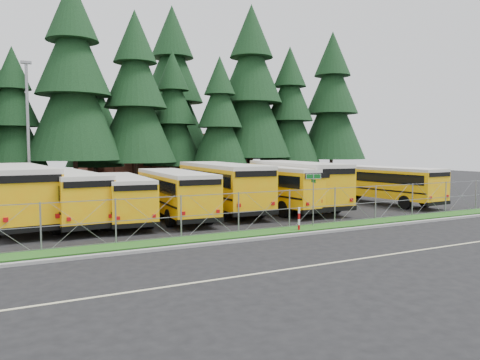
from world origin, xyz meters
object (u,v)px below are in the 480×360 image
bus_1 (67,198)px  bus_6 (293,185)px  light_standard (28,129)px  bus_5 (268,188)px  bus_0 (16,195)px  bus_4 (220,187)px  bus_2 (121,199)px  street_sign (313,189)px  bus_east (381,185)px  striped_bollard (299,219)px  bus_3 (173,194)px

bus_1 → bus_6: bus_6 is taller
light_standard → bus_5: bearing=-33.5°
bus_0 → light_standard: size_ratio=1.21×
bus_4 → bus_5: size_ratio=1.07×
bus_1 → bus_6: size_ratio=0.90×
bus_2 → street_sign: bearing=-33.0°
bus_1 → bus_5: bearing=-5.7°
light_standard → bus_2: bearing=-66.8°
bus_0 → bus_4: bearing=-5.8°
bus_east → striped_bollard: size_ratio=8.77×
bus_0 → striped_bollard: size_ratio=10.23×
bus_0 → street_sign: (13.79, -8.09, 0.42)m
bus_2 → light_standard: bearing=117.6°
light_standard → bus_3: bearing=-53.0°
bus_0 → bus_3: 8.53m
bus_2 → street_sign: 10.76m
bus_1 → bus_4: 9.58m
bus_4 → bus_east: size_ratio=1.14×
bus_2 → striped_bollard: 10.16m
bus_2 → striped_bollard: bearing=-40.3°
bus_4 → bus_5: bus_4 is taller
bus_1 → light_standard: size_ratio=1.08×
bus_3 → bus_4: size_ratio=0.89×
bus_2 → bus_6: (12.09, 0.62, 0.29)m
bus_1 → bus_5: size_ratio=0.97×
bus_3 → bus_east: 16.05m
bus_6 → light_standard: light_standard is taller
street_sign → light_standard: size_ratio=0.28×
bus_east → street_sign: size_ratio=3.74×
striped_bollard → bus_5: bearing=70.2°
bus_0 → bus_4: size_ratio=1.02×
bus_0 → bus_2: bearing=-20.8°
bus_0 → striped_bollard: 15.23m
bus_0 → bus_4: bus_0 is taller
bus_0 → bus_3: bus_0 is taller
bus_3 → striped_bollard: size_ratio=8.88×
bus_3 → bus_6: bearing=7.6°
bus_3 → street_sign: street_sign is taller
bus_3 → street_sign: 8.48m
bus_3 → striped_bollard: 8.23m
bus_6 → light_standard: 18.87m
bus_4 → bus_1: bearing=-172.4°
bus_east → light_standard: 25.68m
bus_6 → bus_east: (7.08, -1.19, -0.21)m
bus_1 → bus_6: (14.88, -0.06, 0.16)m
bus_6 → bus_east: bearing=-2.1°
bus_2 → bus_5: bearing=6.1°
bus_4 → bus_6: (5.32, -0.61, 0.02)m
bus_2 → light_standard: size_ratio=0.98×
bus_4 → bus_east: bus_4 is taller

